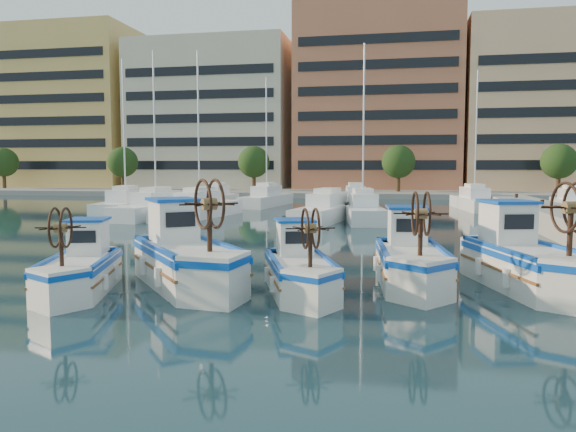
# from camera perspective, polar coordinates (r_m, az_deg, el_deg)

# --- Properties ---
(ground) EXTENTS (300.00, 300.00, 0.00)m
(ground) POSITION_cam_1_polar(r_m,az_deg,el_deg) (16.55, -3.73, -7.38)
(ground) COLOR #1B3D48
(ground) RESTS_ON ground
(waterfront) EXTENTS (180.00, 40.00, 25.60)m
(waterfront) POSITION_cam_1_polar(r_m,az_deg,el_deg) (81.16, 15.02, 10.17)
(waterfront) COLOR gray
(waterfront) RESTS_ON ground
(yacht_marina) EXTENTS (36.83, 22.25, 11.50)m
(yacht_marina) POSITION_cam_1_polar(r_m,az_deg,el_deg) (43.63, 1.57, 1.03)
(yacht_marina) COLOR white
(yacht_marina) RESTS_ON ground
(fishing_boat_a) EXTENTS (2.72, 4.19, 2.54)m
(fishing_boat_a) POSITION_cam_1_polar(r_m,az_deg,el_deg) (17.14, -20.31, -4.87)
(fishing_boat_a) COLOR white
(fishing_boat_a) RESTS_ON ground
(fishing_boat_b) EXTENTS (4.74, 5.21, 3.25)m
(fishing_boat_b) POSITION_cam_1_polar(r_m,az_deg,el_deg) (17.13, -10.38, -3.98)
(fishing_boat_b) COLOR white
(fishing_boat_b) RESTS_ON ground
(fishing_boat_c) EXTENTS (2.83, 4.19, 2.53)m
(fishing_boat_c) POSITION_cam_1_polar(r_m,az_deg,el_deg) (15.95, 1.18, -5.29)
(fishing_boat_c) COLOR white
(fishing_boat_c) RESTS_ON ground
(fishing_boat_d) EXTENTS (2.34, 4.76, 2.91)m
(fishing_boat_d) POSITION_cam_1_polar(r_m,az_deg,el_deg) (17.46, 12.36, -4.16)
(fishing_boat_d) COLOR white
(fishing_boat_d) RESTS_ON ground
(fishing_boat_e) EXTENTS (3.34, 5.26, 3.19)m
(fishing_boat_e) POSITION_cam_1_polar(r_m,az_deg,el_deg) (17.87, 22.96, -3.98)
(fishing_boat_e) COLOR white
(fishing_boat_e) RESTS_ON ground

